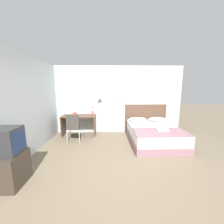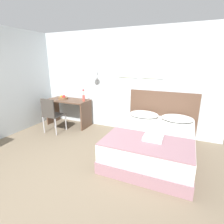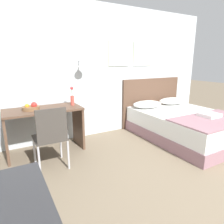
{
  "view_description": "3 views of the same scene",
  "coord_description": "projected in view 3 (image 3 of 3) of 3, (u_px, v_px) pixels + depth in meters",
  "views": [
    {
      "loc": [
        -0.22,
        -2.6,
        1.81
      ],
      "look_at": [
        -0.11,
        1.66,
        1.05
      ],
      "focal_mm": 22.0,
      "sensor_mm": 36.0,
      "label": 1
    },
    {
      "loc": [
        1.82,
        -1.52,
        1.87
      ],
      "look_at": [
        0.4,
        1.71,
        0.83
      ],
      "focal_mm": 28.0,
      "sensor_mm": 36.0,
      "label": 2
    },
    {
      "loc": [
        -1.94,
        -0.9,
        1.56
      ],
      "look_at": [
        -0.23,
        2.14,
        0.66
      ],
      "focal_mm": 32.0,
      "sensor_mm": 36.0,
      "label": 3
    }
  ],
  "objects": [
    {
      "name": "wall_back",
      "position": [
        104.0,
        72.0,
        4.18
      ],
      "size": [
        5.39,
        0.31,
        2.65
      ],
      "color": "silver",
      "rests_on": "ground_plane"
    },
    {
      "name": "throw_blanket",
      "position": [
        214.0,
        120.0,
        3.52
      ],
      "size": [
        1.49,
        0.84,
        0.02
      ],
      "color": "gray",
      "rests_on": "bed"
    },
    {
      "name": "flower_vase",
      "position": [
        72.0,
        98.0,
        3.58
      ],
      "size": [
        0.07,
        0.07,
        0.33
      ],
      "color": "#D14C42",
      "rests_on": "desk"
    },
    {
      "name": "desk_chair",
      "position": [
        51.0,
        134.0,
        2.81
      ],
      "size": [
        0.45,
        0.45,
        0.94
      ],
      "color": "#3D3833",
      "rests_on": "ground_plane"
    },
    {
      "name": "headboard",
      "position": [
        151.0,
        102.0,
        4.93
      ],
      "size": [
        1.66,
        0.06,
        1.14
      ],
      "color": "brown",
      "rests_on": "ground_plane"
    },
    {
      "name": "folded_towel_near_foot",
      "position": [
        209.0,
        115.0,
        3.67
      ],
      "size": [
        0.32,
        0.31,
        0.06
      ],
      "color": "white",
      "rests_on": "throw_blanket"
    },
    {
      "name": "fruit_bowl",
      "position": [
        31.0,
        107.0,
        3.26
      ],
      "size": [
        0.28,
        0.28,
        0.13
      ],
      "color": "brown",
      "rests_on": "desk"
    },
    {
      "name": "bed",
      "position": [
        185.0,
        125.0,
        4.1
      ],
      "size": [
        1.54,
        2.09,
        0.53
      ],
      "color": "gray",
      "rests_on": "ground_plane"
    },
    {
      "name": "desk",
      "position": [
        44.0,
        122.0,
        3.4
      ],
      "size": [
        1.25,
        0.6,
        0.77
      ],
      "color": "brown",
      "rests_on": "ground_plane"
    },
    {
      "name": "pillow_left",
      "position": [
        147.0,
        104.0,
        4.47
      ],
      "size": [
        0.7,
        0.48,
        0.14
      ],
      "color": "white",
      "rests_on": "bed"
    },
    {
      "name": "pillow_right",
      "position": [
        172.0,
        101.0,
        4.83
      ],
      "size": [
        0.7,
        0.48,
        0.14
      ],
      "color": "white",
      "rests_on": "bed"
    }
  ]
}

